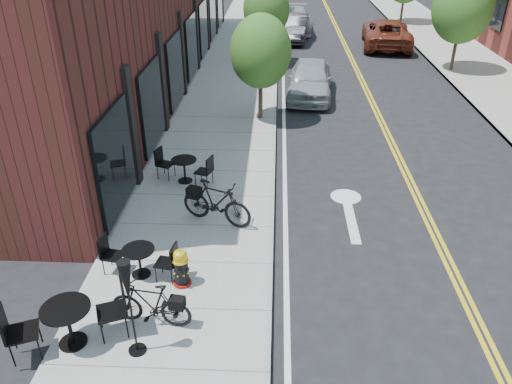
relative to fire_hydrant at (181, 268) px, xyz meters
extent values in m
plane|color=black|center=(1.90, 0.76, -0.54)|extent=(120.00, 120.00, 0.00)
cube|color=#9E9B93|center=(-0.10, 10.76, -0.48)|extent=(4.00, 70.00, 0.12)
cube|color=#421D15|center=(-4.60, 14.76, 2.96)|extent=(5.00, 28.00, 7.00)
cylinder|color=#382B1E|center=(1.30, 9.76, 0.39)|extent=(0.16, 0.16, 1.61)
ellipsoid|color=#2A5B1C|center=(1.30, 9.76, 2.07)|extent=(2.20, 2.20, 2.64)
cylinder|color=#382B1E|center=(1.30, 17.76, 0.42)|extent=(0.16, 0.16, 1.68)
ellipsoid|color=#2A5B1C|center=(1.30, 17.76, 2.18)|extent=(2.30, 2.30, 2.76)
cylinder|color=#382B1E|center=(1.30, 25.76, 0.37)|extent=(0.16, 0.16, 1.57)
cylinder|color=#382B1E|center=(10.50, 16.76, 0.49)|extent=(0.16, 0.16, 1.82)
ellipsoid|color=#2A5B1C|center=(10.50, 16.76, 2.52)|extent=(2.80, 2.80, 3.36)
cylinder|color=#382B1E|center=(10.50, 28.76, 0.49)|extent=(0.16, 0.16, 1.82)
cylinder|color=maroon|center=(0.00, 0.00, -0.39)|extent=(0.48, 0.48, 0.06)
cylinder|color=black|center=(0.00, 0.00, -0.10)|extent=(0.37, 0.37, 0.57)
cylinder|color=gold|center=(0.00, 0.00, 0.20)|extent=(0.42, 0.42, 0.04)
cylinder|color=gold|center=(0.00, 0.00, 0.27)|extent=(0.36, 0.36, 0.13)
ellipsoid|color=gold|center=(0.00, 0.00, 0.35)|extent=(0.34, 0.34, 0.17)
cylinder|color=gold|center=(0.00, 0.00, 0.43)|extent=(0.06, 0.06, 0.06)
imported|color=black|center=(-0.36, -1.17, 0.06)|extent=(1.63, 0.67, 0.95)
imported|color=black|center=(0.47, 2.40, 0.16)|extent=(1.97, 1.22, 1.15)
cylinder|color=black|center=(-1.70, -1.73, -0.40)|extent=(0.66, 0.66, 0.03)
cylinder|color=black|center=(-1.70, -1.73, 0.00)|extent=(0.09, 0.09, 0.80)
cylinder|color=black|center=(-1.70, -1.73, 0.40)|extent=(1.14, 1.14, 0.03)
cylinder|color=black|center=(-0.94, 0.25, -0.40)|extent=(0.46, 0.46, 0.03)
cylinder|color=black|center=(-0.94, 0.25, -0.09)|extent=(0.06, 0.06, 0.64)
cylinder|color=black|center=(-0.94, 0.25, 0.24)|extent=(0.80, 0.80, 0.03)
cylinder|color=black|center=(-0.70, 4.55, -0.40)|extent=(0.54, 0.54, 0.03)
cylinder|color=black|center=(-0.70, 4.55, -0.07)|extent=(0.07, 0.07, 0.67)
cylinder|color=black|center=(-0.70, 4.55, 0.27)|extent=(0.92, 0.92, 0.03)
cylinder|color=black|center=(-0.49, -1.87, -0.40)|extent=(0.32, 0.32, 0.04)
cylinder|color=black|center=(-0.49, -1.87, 0.56)|extent=(0.04, 0.04, 1.91)
cone|color=black|center=(-0.49, -1.87, 1.14)|extent=(0.23, 0.23, 0.85)
imported|color=#A0A2A8|center=(3.30, 12.67, 0.23)|extent=(2.22, 4.65, 1.53)
imported|color=black|center=(2.83, 23.32, 0.22)|extent=(2.09, 4.76, 1.52)
imported|color=#9F9FA3|center=(2.97, 25.91, 0.20)|extent=(2.09, 5.10, 1.48)
imported|color=maroon|center=(8.20, 21.89, 0.25)|extent=(3.25, 5.94, 1.58)
camera|label=1|loc=(1.91, -8.13, 6.45)|focal=35.00mm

